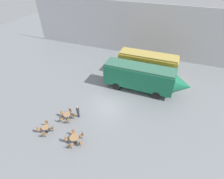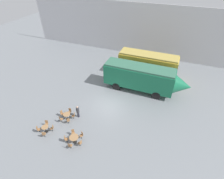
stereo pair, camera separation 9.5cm
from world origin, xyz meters
name	(u,v)px [view 1 (the left image)]	position (x,y,z in m)	size (l,w,h in m)	color
ground_plane	(109,104)	(0.00, 0.00, 0.00)	(80.00, 80.00, 0.00)	gray
backdrop_wall	(142,31)	(0.00, 15.27, 4.50)	(44.00, 0.15, 9.00)	silver
passenger_coach_vintage	(147,63)	(2.82, 8.20, 2.18)	(8.48, 2.45, 3.70)	gold
streamlined_locomotive	(145,77)	(3.27, 4.31, 2.16)	(11.14, 2.52, 3.67)	#196B47
cafe_table_near	(45,129)	(-4.56, -6.47, 0.53)	(0.71, 0.71, 0.73)	black
cafe_table_mid	(67,115)	(-3.49, -4.08, 0.58)	(0.80, 0.80, 0.75)	black
cafe_table_far	(74,138)	(-1.07, -6.49, 0.61)	(0.91, 0.91, 0.76)	black
cafe_chair_0	(47,123)	(-4.90, -5.83, 0.51)	(0.39, 0.40, 0.87)	black
cafe_chair_1	(38,129)	(-5.21, -6.81, 0.51)	(0.40, 0.39, 0.87)	black
cafe_chair_2	(44,134)	(-4.23, -7.12, 0.51)	(0.39, 0.40, 0.87)	black
cafe_chair_3	(53,128)	(-3.92, -6.13, 0.51)	(0.40, 0.39, 0.87)	black
cafe_chair_4	(68,121)	(-2.96, -4.63, 0.51)	(0.40, 0.40, 0.87)	black
cafe_chair_5	(74,115)	(-2.80, -3.74, 0.51)	(0.40, 0.39, 0.87)	black
cafe_chair_6	(70,111)	(-3.60, -3.32, 0.51)	(0.36, 0.37, 0.87)	black
cafe_chair_7	(62,113)	(-4.25, -3.94, 0.51)	(0.38, 0.36, 0.87)	black
cafe_chair_8	(61,119)	(-3.85, -4.76, 0.51)	(0.39, 0.40, 0.87)	black
cafe_chair_9	(73,132)	(-1.60, -5.85, 0.51)	(0.40, 0.41, 0.87)	black
cafe_chair_10	(66,139)	(-1.85, -6.79, 0.51)	(0.39, 0.38, 0.87)	black
cafe_chair_11	(70,146)	(-1.03, -7.32, 0.51)	(0.36, 0.36, 0.87)	black
cafe_chair_12	(81,143)	(-0.27, -6.70, 0.51)	(0.38, 0.36, 0.87)	black
cafe_chair_13	(82,135)	(-0.62, -5.80, 0.51)	(0.39, 0.40, 0.87)	black
visitor_person	(78,111)	(-2.50, -3.29, 0.85)	(0.34, 0.34, 1.59)	#262633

